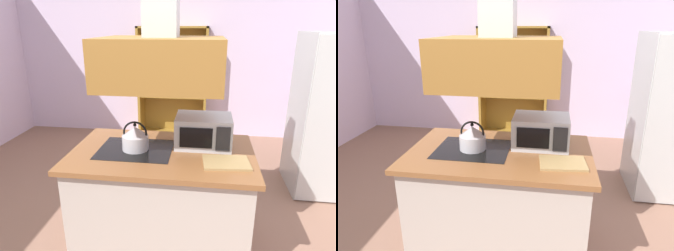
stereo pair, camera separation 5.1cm
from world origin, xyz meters
The scene contains 8 objects.
ground_plane centered at (0.00, 0.00, 0.00)m, with size 7.80×7.80×0.00m, color #8C6552.
wall_back centered at (0.00, 3.00, 1.35)m, with size 6.00×0.12×2.70m, color silver.
kitchen_island centered at (0.03, 0.07, 0.45)m, with size 1.48×0.93×0.90m.
range_hood centered at (0.03, 0.07, 1.73)m, with size 0.90×0.70×1.27m.
dish_cabinet centered at (-0.21, 2.78, 0.82)m, with size 1.13×0.40×1.85m.
kettle centered at (-0.20, 0.07, 1.00)m, with size 0.22×0.22×0.24m.
cutting_board centered at (0.53, -0.10, 0.91)m, with size 0.34×0.24×0.02m, color #A38450.
microwave centered at (0.35, 0.23, 1.03)m, with size 0.46×0.35×0.26m.
Camera 1 is at (0.37, -2.12, 1.88)m, focal length 31.64 mm.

